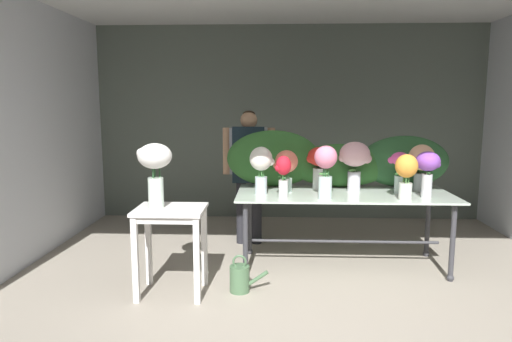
{
  "coord_description": "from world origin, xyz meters",
  "views": [
    {
      "loc": [
        -0.19,
        -2.76,
        1.7
      ],
      "look_at": [
        -0.37,
        1.46,
        1.06
      ],
      "focal_mm": 32.22,
      "sensor_mm": 36.0,
      "label": 1
    }
  ],
  "objects_px": {
    "vase_crimson_hydrangea": "(283,173)",
    "watering_can": "(240,278)",
    "vase_scarlet_snapdragons": "(319,163)",
    "vase_ivory_roses": "(261,165)",
    "vase_rosy_freesia": "(325,167)",
    "display_table_glass": "(343,203)",
    "vase_white_roses_tall": "(155,166)",
    "side_table_white": "(171,223)",
    "florist": "(249,162)",
    "vase_blush_stock": "(355,159)",
    "vase_violet_anemones": "(428,168)",
    "vase_sunset_dahlias": "(406,173)",
    "vase_coral_lilies": "(286,166)",
    "vase_fuchsia_peonies": "(399,167)",
    "vase_peach_carnations": "(422,163)"
  },
  "relations": [
    {
      "from": "vase_rosy_freesia",
      "to": "watering_can",
      "type": "bearing_deg",
      "value": -152.87
    },
    {
      "from": "display_table_glass",
      "to": "florist",
      "type": "distance_m",
      "value": 1.3
    },
    {
      "from": "vase_sunset_dahlias",
      "to": "watering_can",
      "type": "relative_size",
      "value": 1.24
    },
    {
      "from": "display_table_glass",
      "to": "vase_ivory_roses",
      "type": "bearing_deg",
      "value": -174.37
    },
    {
      "from": "watering_can",
      "to": "vase_rosy_freesia",
      "type": "bearing_deg",
      "value": 27.13
    },
    {
      "from": "vase_white_roses_tall",
      "to": "watering_can",
      "type": "xyz_separation_m",
      "value": [
        0.73,
        0.06,
        -1.03
      ]
    },
    {
      "from": "vase_scarlet_snapdragons",
      "to": "vase_white_roses_tall",
      "type": "bearing_deg",
      "value": -148.82
    },
    {
      "from": "vase_fuchsia_peonies",
      "to": "florist",
      "type": "bearing_deg",
      "value": 154.18
    },
    {
      "from": "vase_ivory_roses",
      "to": "vase_rosy_freesia",
      "type": "distance_m",
      "value": 0.65
    },
    {
      "from": "vase_ivory_roses",
      "to": "vase_crimson_hydrangea",
      "type": "relative_size",
      "value": 1.16
    },
    {
      "from": "side_table_white",
      "to": "vase_scarlet_snapdragons",
      "type": "bearing_deg",
      "value": 33.41
    },
    {
      "from": "florist",
      "to": "display_table_glass",
      "type": "bearing_deg",
      "value": -36.72
    },
    {
      "from": "florist",
      "to": "vase_fuchsia_peonies",
      "type": "distance_m",
      "value": 1.74
    },
    {
      "from": "vase_sunset_dahlias",
      "to": "vase_scarlet_snapdragons",
      "type": "bearing_deg",
      "value": 147.85
    },
    {
      "from": "vase_blush_stock",
      "to": "vase_fuchsia_peonies",
      "type": "xyz_separation_m",
      "value": [
        0.43,
        -0.11,
        -0.07
      ]
    },
    {
      "from": "vase_crimson_hydrangea",
      "to": "vase_sunset_dahlias",
      "type": "xyz_separation_m",
      "value": [
        1.15,
        -0.05,
        0.02
      ]
    },
    {
      "from": "display_table_glass",
      "to": "vase_sunset_dahlias",
      "type": "height_order",
      "value": "vase_sunset_dahlias"
    },
    {
      "from": "watering_can",
      "to": "display_table_glass",
      "type": "bearing_deg",
      "value": 34.44
    },
    {
      "from": "vase_white_roses_tall",
      "to": "florist",
      "type": "bearing_deg",
      "value": 64.27
    },
    {
      "from": "vase_peach_carnations",
      "to": "vase_violet_anemones",
      "type": "height_order",
      "value": "vase_peach_carnations"
    },
    {
      "from": "vase_coral_lilies",
      "to": "vase_fuchsia_peonies",
      "type": "relative_size",
      "value": 1.03
    },
    {
      "from": "vase_coral_lilies",
      "to": "vase_violet_anemones",
      "type": "bearing_deg",
      "value": -9.32
    },
    {
      "from": "vase_blush_stock",
      "to": "vase_coral_lilies",
      "type": "xyz_separation_m",
      "value": [
        -0.71,
        -0.09,
        -0.07
      ]
    },
    {
      "from": "vase_scarlet_snapdragons",
      "to": "vase_sunset_dahlias",
      "type": "distance_m",
      "value": 0.91
    },
    {
      "from": "vase_crimson_hydrangea",
      "to": "watering_can",
      "type": "bearing_deg",
      "value": -132.57
    },
    {
      "from": "vase_blush_stock",
      "to": "vase_violet_anemones",
      "type": "xyz_separation_m",
      "value": [
        0.64,
        -0.31,
        -0.04
      ]
    },
    {
      "from": "vase_ivory_roses",
      "to": "vase_sunset_dahlias",
      "type": "distance_m",
      "value": 1.39
    },
    {
      "from": "florist",
      "to": "vase_coral_lilies",
      "type": "height_order",
      "value": "florist"
    },
    {
      "from": "florist",
      "to": "vase_peach_carnations",
      "type": "xyz_separation_m",
      "value": [
        1.83,
        -0.61,
        0.08
      ]
    },
    {
      "from": "vase_coral_lilies",
      "to": "vase_violet_anemones",
      "type": "distance_m",
      "value": 1.37
    },
    {
      "from": "vase_scarlet_snapdragons",
      "to": "watering_can",
      "type": "xyz_separation_m",
      "value": [
        -0.77,
        -0.85,
        -0.94
      ]
    },
    {
      "from": "vase_rosy_freesia",
      "to": "vase_violet_anemones",
      "type": "relative_size",
      "value": 1.14
    },
    {
      "from": "vase_blush_stock",
      "to": "vase_crimson_hydrangea",
      "type": "xyz_separation_m",
      "value": [
        -0.74,
        -0.38,
        -0.1
      ]
    },
    {
      "from": "side_table_white",
      "to": "florist",
      "type": "relative_size",
      "value": 0.49
    },
    {
      "from": "side_table_white",
      "to": "vase_blush_stock",
      "type": "height_order",
      "value": "vase_blush_stock"
    },
    {
      "from": "display_table_glass",
      "to": "vase_white_roses_tall",
      "type": "height_order",
      "value": "vase_white_roses_tall"
    },
    {
      "from": "side_table_white",
      "to": "vase_white_roses_tall",
      "type": "relative_size",
      "value": 1.38
    },
    {
      "from": "vase_blush_stock",
      "to": "vase_peach_carnations",
      "type": "distance_m",
      "value": 0.7
    },
    {
      "from": "vase_blush_stock",
      "to": "vase_sunset_dahlias",
      "type": "xyz_separation_m",
      "value": [
        0.41,
        -0.44,
        -0.07
      ]
    },
    {
      "from": "vase_coral_lilies",
      "to": "vase_scarlet_snapdragons",
      "type": "bearing_deg",
      "value": 21.59
    },
    {
      "from": "vase_ivory_roses",
      "to": "vase_sunset_dahlias",
      "type": "bearing_deg",
      "value": -10.08
    },
    {
      "from": "vase_blush_stock",
      "to": "vase_rosy_freesia",
      "type": "xyz_separation_m",
      "value": [
        -0.34,
        -0.4,
        -0.03
      ]
    },
    {
      "from": "vase_ivory_roses",
      "to": "vase_fuchsia_peonies",
      "type": "bearing_deg",
      "value": 3.41
    },
    {
      "from": "florist",
      "to": "vase_blush_stock",
      "type": "height_order",
      "value": "florist"
    },
    {
      "from": "vase_fuchsia_peonies",
      "to": "vase_white_roses_tall",
      "type": "xyz_separation_m",
      "value": [
        -2.29,
        -0.75,
        0.11
      ]
    },
    {
      "from": "vase_blush_stock",
      "to": "vase_crimson_hydrangea",
      "type": "relative_size",
      "value": 1.26
    },
    {
      "from": "display_table_glass",
      "to": "side_table_white",
      "type": "xyz_separation_m",
      "value": [
        -1.62,
        -0.75,
        -0.03
      ]
    },
    {
      "from": "vase_coral_lilies",
      "to": "vase_scarlet_snapdragons",
      "type": "distance_m",
      "value": 0.37
    },
    {
      "from": "florist",
      "to": "vase_violet_anemones",
      "type": "distance_m",
      "value": 2.02
    },
    {
      "from": "display_table_glass",
      "to": "vase_blush_stock",
      "type": "height_order",
      "value": "vase_blush_stock"
    }
  ]
}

